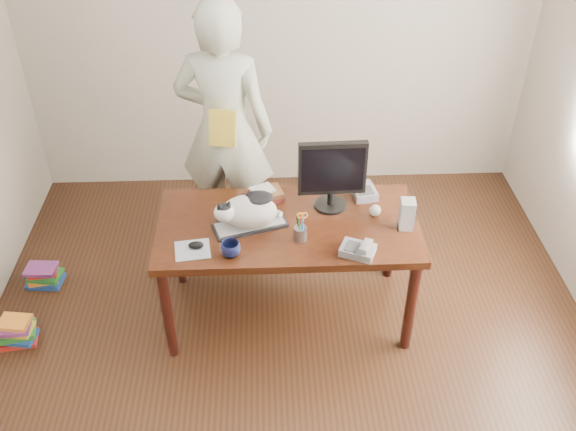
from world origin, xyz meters
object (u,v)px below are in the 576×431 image
(monitor, at_px, (332,172))
(calculator, at_px, (364,191))
(pen_cup, at_px, (300,232))
(phone, at_px, (358,250))
(keyboard, at_px, (250,225))
(book_stack, at_px, (265,195))
(coffee_mug, at_px, (231,249))
(mouse, at_px, (196,245))
(speaker, at_px, (407,214))
(person, at_px, (225,130))
(cat, at_px, (247,211))
(book_pile_b, at_px, (44,275))
(book_pile_a, at_px, (16,332))
(baseball, at_px, (375,210))
(desk, at_px, (287,235))

(monitor, height_order, calculator, monitor)
(pen_cup, xyz_separation_m, phone, (0.33, -0.14, -0.03))
(keyboard, distance_m, book_stack, 0.30)
(coffee_mug, xyz_separation_m, phone, (0.73, -0.01, -0.02))
(coffee_mug, bearing_deg, mouse, 159.87)
(speaker, xyz_separation_m, person, (-1.12, 0.90, 0.09))
(calculator, xyz_separation_m, person, (-0.91, 0.56, 0.16))
(calculator, relative_size, person, 0.11)
(cat, xyz_separation_m, book_pile_b, (-1.48, 0.38, -0.81))
(book_pile_a, bearing_deg, person, 37.79)
(keyboard, relative_size, monitor, 1.00)
(book_pile_b, bearing_deg, baseball, -7.20)
(cat, distance_m, book_pile_b, 1.73)
(mouse, height_order, coffee_mug, coffee_mug)
(person, bearing_deg, calculator, 160.41)
(mouse, relative_size, baseball, 1.35)
(calculator, bearing_deg, desk, -167.00)
(calculator, height_order, book_pile_b, calculator)
(cat, bearing_deg, person, 83.43)
(coffee_mug, bearing_deg, desk, 47.04)
(desk, distance_m, book_pile_b, 1.82)
(book_pile_a, bearing_deg, calculator, 12.16)
(keyboard, xyz_separation_m, mouse, (-0.31, -0.19, 0.01))
(phone, distance_m, baseball, 0.39)
(person, bearing_deg, book_pile_b, 32.36)
(pen_cup, bearing_deg, cat, 157.70)
(mouse, bearing_deg, coffee_mug, -27.83)
(pen_cup, xyz_separation_m, book_pile_b, (-1.79, 0.51, -0.73))
(speaker, bearing_deg, pen_cup, -165.79)
(mouse, relative_size, calculator, 0.46)
(pen_cup, relative_size, phone, 0.87)
(baseball, xyz_separation_m, book_stack, (-0.68, 0.20, 0.00))
(monitor, bearing_deg, cat, -162.30)
(keyboard, bearing_deg, book_pile_a, 169.46)
(phone, distance_m, speaker, 0.40)
(keyboard, xyz_separation_m, pen_cup, (0.30, -0.13, 0.04))
(monitor, distance_m, book_pile_b, 2.22)
(desk, relative_size, pen_cup, 7.95)
(phone, xyz_separation_m, book_stack, (-0.53, 0.56, 0.01))
(calculator, bearing_deg, coffee_mug, -155.25)
(book_stack, bearing_deg, monitor, -35.16)
(cat, xyz_separation_m, book_stack, (0.11, 0.29, -0.09))
(speaker, height_order, person, person)
(desk, height_order, book_pile_b, desk)
(keyboard, distance_m, coffee_mug, 0.29)
(person, relative_size, book_pile_a, 6.97)
(book_stack, bearing_deg, book_pile_a, 175.60)
(coffee_mug, distance_m, person, 1.14)
(book_pile_b, bearing_deg, speaker, -9.59)
(book_pile_b, bearing_deg, book_pile_a, -93.13)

